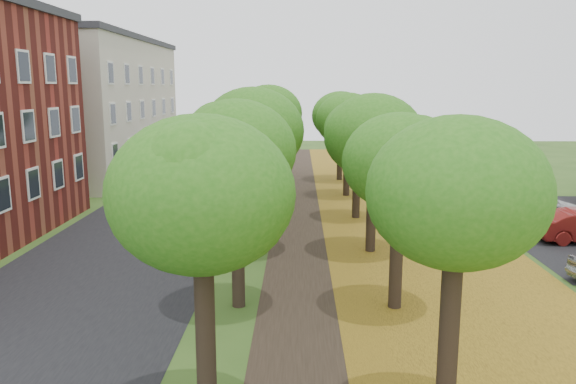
{
  "coord_description": "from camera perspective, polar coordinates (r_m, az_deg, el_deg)",
  "views": [
    {
      "loc": [
        -0.36,
        -10.36,
        6.67
      ],
      "look_at": [
        -0.79,
        11.8,
        2.5
      ],
      "focal_mm": 35.0,
      "sensor_mm": 36.0,
      "label": 1
    }
  ],
  "objects": [
    {
      "name": "car_grey",
      "position": [
        29.6,
        23.66,
        -1.86
      ],
      "size": [
        5.23,
        2.93,
        1.43
      ],
      "primitive_type": "imported",
      "rotation": [
        0.0,
        0.0,
        1.37
      ],
      "color": "#313135",
      "rests_on": "ground"
    },
    {
      "name": "building_cream",
      "position": [
        46.47,
        -20.09,
        8.21
      ],
      "size": [
        10.3,
        20.3,
        10.4
      ],
      "color": "beige",
      "rests_on": "ground"
    },
    {
      "name": "street_asphalt",
      "position": [
        27.18,
        -14.19,
        -3.88
      ],
      "size": [
        8.0,
        70.0,
        0.01
      ],
      "primitive_type": "cube",
      "color": "black",
      "rests_on": "ground"
    },
    {
      "name": "car_white",
      "position": [
        31.13,
        24.43,
        -1.49
      ],
      "size": [
        4.88,
        2.91,
        1.27
      ],
      "primitive_type": "imported",
      "rotation": [
        0.0,
        0.0,
        1.76
      ],
      "color": "silver",
      "rests_on": "ground"
    },
    {
      "name": "tree_row_west",
      "position": [
        25.51,
        -3.05,
        6.0
      ],
      "size": [
        3.75,
        33.75,
        6.23
      ],
      "color": "black",
      "rests_on": "ground"
    },
    {
      "name": "tree_row_east",
      "position": [
        25.62,
        7.78,
        5.94
      ],
      "size": [
        3.75,
        33.75,
        6.23
      ],
      "color": "black",
      "rests_on": "ground"
    },
    {
      "name": "leaf_verge",
      "position": [
        26.77,
        12.66,
        -4.03
      ],
      "size": [
        7.5,
        70.0,
        0.01
      ],
      "primitive_type": "cube",
      "color": "olive",
      "rests_on": "ground"
    },
    {
      "name": "footpath",
      "position": [
        26.23,
        1.86,
        -4.08
      ],
      "size": [
        3.2,
        70.0,
        0.01
      ],
      "primitive_type": "cube",
      "color": "black",
      "rests_on": "ground"
    }
  ]
}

